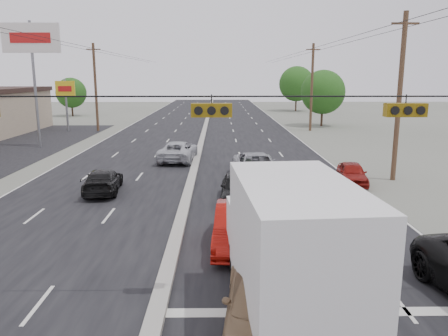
{
  "coord_description": "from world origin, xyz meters",
  "views": [
    {
      "loc": [
        1.68,
        -11.26,
        6.3
      ],
      "look_at": [
        1.92,
        8.23,
        2.2
      ],
      "focal_mm": 35.0,
      "sensor_mm": 36.0,
      "label": 1
    }
  ],
  "objects": [
    {
      "name": "road_surface",
      "position": [
        0.0,
        30.0,
        0.0
      ],
      "size": [
        20.0,
        160.0,
        0.02
      ],
      "primitive_type": "cube",
      "color": "black",
      "rests_on": "ground"
    },
    {
      "name": "ground",
      "position": [
        0.0,
        0.0,
        0.0
      ],
      "size": [
        200.0,
        200.0,
        0.0
      ],
      "primitive_type": "plane",
      "color": "#606356",
      "rests_on": "ground"
    },
    {
      "name": "tree_left_far",
      "position": [
        -22.0,
        60.0,
        3.72
      ],
      "size": [
        4.8,
        4.8,
        6.12
      ],
      "color": "#382619",
      "rests_on": "ground"
    },
    {
      "name": "box_truck",
      "position": [
        3.51,
        -0.54,
        1.96
      ],
      "size": [
        3.18,
        7.69,
        3.82
      ],
      "rotation": [
        0.0,
        0.0,
        0.08
      ],
      "color": "black",
      "rests_on": "ground"
    },
    {
      "name": "queue_car_c",
      "position": [
        4.02,
        15.2,
        0.79
      ],
      "size": [
        2.97,
        5.83,
        1.58
      ],
      "primitive_type": "imported",
      "rotation": [
        0.0,
        0.0,
        0.06
      ],
      "color": "#999AA0",
      "rests_on": "ground"
    },
    {
      "name": "tan_sedan",
      "position": [
        3.0,
        -1.5,
        0.85
      ],
      "size": [
        3.07,
        6.13,
        1.71
      ],
      "primitive_type": "imported",
      "rotation": [
        0.0,
        0.0,
        -0.12
      ],
      "color": "olive",
      "rests_on": "ground"
    },
    {
      "name": "queue_car_b",
      "position": [
        5.92,
        8.05,
        0.78
      ],
      "size": [
        1.87,
        4.78,
        1.55
      ],
      "primitive_type": "imported",
      "rotation": [
        0.0,
        0.0,
        0.05
      ],
      "color": "silver",
      "rests_on": "ground"
    },
    {
      "name": "oncoming_far",
      "position": [
        -1.4,
        21.36,
        0.75
      ],
      "size": [
        2.88,
        5.56,
        1.5
      ],
      "primitive_type": "imported",
      "rotation": [
        0.0,
        0.0,
        3.07
      ],
      "color": "#B3B6BB",
      "rests_on": "ground"
    },
    {
      "name": "traffic_signals",
      "position": [
        1.4,
        0.0,
        5.49
      ],
      "size": [
        25.0,
        0.3,
        0.54
      ],
      "color": "black",
      "rests_on": "ground"
    },
    {
      "name": "center_median",
      "position": [
        0.0,
        30.0,
        0.1
      ],
      "size": [
        0.5,
        160.0,
        0.2
      ],
      "primitive_type": "cube",
      "color": "gray",
      "rests_on": "ground"
    },
    {
      "name": "queue_car_e",
      "position": [
        9.6,
        13.91,
        0.64
      ],
      "size": [
        2.0,
        3.95,
        1.29
      ],
      "primitive_type": "imported",
      "rotation": [
        0.0,
        0.0,
        -0.13
      ],
      "color": "maroon",
      "rests_on": "ground"
    },
    {
      "name": "pole_sign_far",
      "position": [
        -16.0,
        40.0,
        4.41
      ],
      "size": [
        2.2,
        0.25,
        6.0
      ],
      "color": "slate",
      "rests_on": "ground"
    },
    {
      "name": "queue_car_a",
      "position": [
        2.64,
        10.29,
        0.73
      ],
      "size": [
        1.85,
        4.34,
        1.46
      ],
      "primitive_type": "imported",
      "rotation": [
        0.0,
        0.0,
        -0.03
      ],
      "color": "black",
      "rests_on": "ground"
    },
    {
      "name": "tree_right_mid",
      "position": [
        15.0,
        45.0,
        4.34
      ],
      "size": [
        5.6,
        5.6,
        7.14
      ],
      "color": "#382619",
      "rests_on": "ground"
    },
    {
      "name": "utility_pole_right_b",
      "position": [
        12.5,
        15.0,
        5.11
      ],
      "size": [
        1.6,
        0.3,
        10.0
      ],
      "color": "#422D1E",
      "rests_on": "ground"
    },
    {
      "name": "utility_pole_left_c",
      "position": [
        -12.5,
        40.0,
        5.11
      ],
      "size": [
        1.6,
        0.3,
        10.0
      ],
      "color": "#422D1E",
      "rests_on": "ground"
    },
    {
      "name": "tree_right_far",
      "position": [
        16.0,
        70.0,
        4.96
      ],
      "size": [
        6.4,
        6.4,
        8.16
      ],
      "color": "#382619",
      "rests_on": "ground"
    },
    {
      "name": "oncoming_near",
      "position": [
        -4.71,
        12.21,
        0.65
      ],
      "size": [
        2.27,
        4.62,
        1.29
      ],
      "primitive_type": "imported",
      "rotation": [
        0.0,
        0.0,
        3.25
      ],
      "color": "black",
      "rests_on": "ground"
    },
    {
      "name": "red_sedan",
      "position": [
        2.38,
        4.3,
        0.78
      ],
      "size": [
        1.97,
        4.83,
        1.56
      ],
      "primitive_type": "imported",
      "rotation": [
        0.0,
        0.0,
        -0.07
      ],
      "color": "#960F09",
      "rests_on": "ground"
    },
    {
      "name": "pole_sign_billboard",
      "position": [
        -14.5,
        28.0,
        8.87
      ],
      "size": [
        5.0,
        0.25,
        11.0
      ],
      "color": "slate",
      "rests_on": "ground"
    },
    {
      "name": "utility_pole_right_c",
      "position": [
        12.5,
        40.0,
        5.11
      ],
      "size": [
        1.6,
        0.3,
        10.0
      ],
      "color": "#422D1E",
      "rests_on": "ground"
    }
  ]
}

